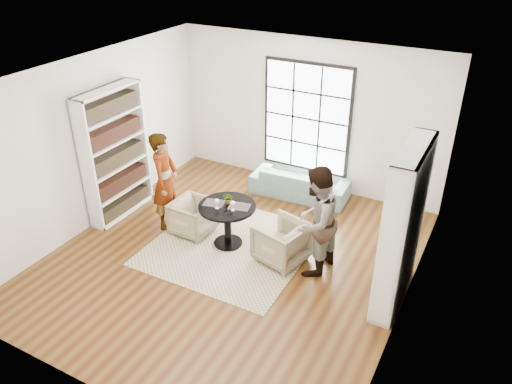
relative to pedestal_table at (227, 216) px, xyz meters
The scene contains 16 objects.
ground 0.69m from the pedestal_table, 51.12° to the right, with size 6.00×6.00×0.00m, color brown.
room_shell 0.78m from the pedestal_table, 41.23° to the left, with size 6.00×6.01×6.00m.
rug 0.55m from the pedestal_table, 25.56° to the right, with size 2.54×2.54×0.01m, color #C1AF91.
pedestal_table is the anchor object (origin of this frame).
sofa 2.19m from the pedestal_table, 79.56° to the left, with size 1.92×0.75×0.56m, color gray.
armchair_left 0.76m from the pedestal_table, behind, with size 0.67×0.69×0.62m, color tan.
armchair_right 1.01m from the pedestal_table, ahead, with size 0.73×0.75×0.69m, color tan.
person_left 1.32m from the pedestal_table, behind, with size 0.65×0.43×1.78m, color gray.
person_right 1.58m from the pedestal_table, ahead, with size 0.87×0.68×1.79m, color gray.
placemat_left 0.31m from the pedestal_table, behind, with size 0.34×0.26×0.01m, color black.
placemat_right 0.30m from the pedestal_table, 17.55° to the left, with size 0.34×0.26×0.01m, color black.
cutlery_left 0.32m from the pedestal_table, behind, with size 0.14×0.22×0.01m, color silver, non-canonical shape.
cutlery_right 0.30m from the pedestal_table, 17.55° to the left, with size 0.14×0.22×0.01m, color silver, non-canonical shape.
wine_glass_left 0.38m from the pedestal_table, 123.87° to the right, with size 0.08×0.08×0.18m.
wine_glass_right 0.38m from the pedestal_table, 27.80° to the right, with size 0.08×0.08×0.18m.
flower_centerpiece 0.32m from the pedestal_table, 101.39° to the left, with size 0.18×0.15×0.20m, color gray.
Camera 1 is at (3.47, -5.68, 4.93)m, focal length 35.00 mm.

